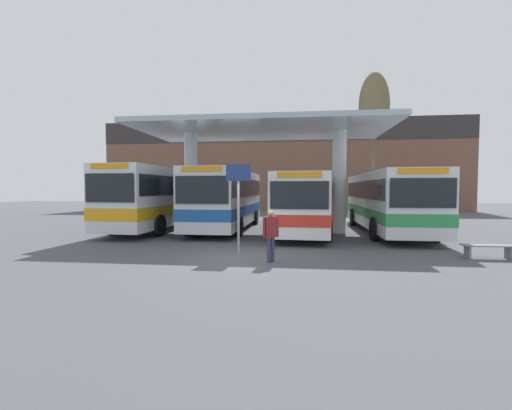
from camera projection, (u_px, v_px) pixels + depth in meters
ground_plane at (242, 258)px, 11.44m from camera, size 100.00×100.00×0.00m
townhouse_backdrop at (281, 158)px, 37.14m from camera, size 40.00×0.58×9.85m
station_canopy at (263, 140)px, 18.29m from camera, size 13.01×6.87×5.63m
transit_bus_left_bay at (165, 196)px, 20.26m from camera, size 3.03×11.46×3.45m
transit_bus_center_bay at (227, 197)px, 19.78m from camera, size 2.92×10.22×3.34m
transit_bus_right_bay at (303, 201)px, 18.19m from camera, size 3.07×10.19×3.02m
transit_bus_far_right_bay at (386, 199)px, 18.41m from camera, size 2.99×11.37×3.14m
waiting_bench_near_pillar at (488, 249)px, 11.31m from camera, size 1.59×0.44×0.46m
info_sign_platform at (238, 190)px, 12.32m from camera, size 0.90×0.09×3.20m
pedestrian_waiting at (271, 231)px, 10.74m from camera, size 0.52×0.46×1.63m
poplar_tree_behind_left at (374, 108)px, 24.18m from camera, size 2.11×2.11×10.57m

